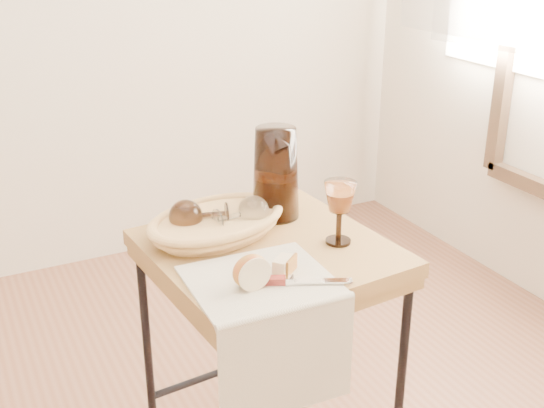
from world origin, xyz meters
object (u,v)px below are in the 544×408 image
side_table (269,364)px  tea_towel (260,281)px  table_knife (293,280)px  pitcher (276,173)px  apple_half (250,271)px  bread_basket (217,225)px  wine_goblet (339,212)px  goblet_lying_b (238,215)px  goblet_lying_a (203,215)px

side_table → tea_towel: size_ratio=2.25×
table_knife → pitcher: bearing=94.5°
apple_half → table_knife: apple_half is taller
bread_basket → wine_goblet: (0.25, -0.18, 0.06)m
tea_towel → pitcher: size_ratio=1.09×
pitcher → bread_basket: bearing=172.8°
pitcher → wine_goblet: bearing=-93.5°
goblet_lying_b → table_knife: (-0.00, -0.30, -0.04)m
bread_basket → apple_half: 0.30m
side_table → goblet_lying_b: size_ratio=5.27×
tea_towel → goblet_lying_a: 0.30m
goblet_lying_a → goblet_lying_b: goblet_lying_a is taller
pitcher → wine_goblet: 0.24m
goblet_lying_a → pitcher: size_ratio=0.49×
apple_half → table_knife: bearing=-22.3°
goblet_lying_b → pitcher: bearing=18.6°
side_table → table_knife: table_knife is taller
wine_goblet → apple_half: size_ratio=1.95×
bread_basket → goblet_lying_b: size_ratio=2.56×
pitcher → apple_half: (-0.23, -0.33, -0.08)m
wine_goblet → table_knife: bearing=-145.3°
tea_towel → wine_goblet: 0.29m
pitcher → table_knife: (-0.14, -0.37, -0.11)m
wine_goblet → bread_basket: bearing=144.4°
tea_towel → wine_goblet: size_ratio=1.90×
bread_basket → goblet_lying_a: size_ratio=2.44×
bread_basket → table_knife: size_ratio=1.45×
bread_basket → pitcher: pitcher is taller
side_table → pitcher: bearing=57.5°
wine_goblet → goblet_lying_a: bearing=145.3°
tea_towel → table_knife: (0.06, -0.05, 0.01)m
pitcher → table_knife: bearing=-130.7°
tea_towel → apple_half: 0.06m
wine_goblet → apple_half: (-0.30, -0.11, -0.04)m
tea_towel → goblet_lying_b: size_ratio=2.34×
side_table → pitcher: 0.52m
pitcher → wine_goblet: size_ratio=1.75×
bread_basket → pitcher: bearing=-2.6°
bread_basket → table_knife: (0.05, -0.32, -0.01)m
goblet_lying_b → bread_basket: bearing=152.9°
goblet_lying_a → wine_goblet: 0.35m
goblet_lying_b → tea_towel: bearing=-108.8°
side_table → apple_half: apple_half is taller
goblet_lying_a → wine_goblet: wine_goblet is taller
pitcher → apple_half: 0.42m
table_knife → bread_basket: bearing=124.2°
pitcher → wine_goblet: (0.06, -0.22, -0.04)m
side_table → bread_basket: bearing=127.2°
tea_towel → bread_basket: size_ratio=0.91×
goblet_lying_a → table_knife: (0.08, -0.34, -0.04)m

